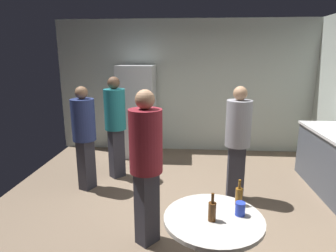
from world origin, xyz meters
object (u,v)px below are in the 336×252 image
(plastic_cup_blue, at_px, (240,209))
(person_in_maroon_shirt, at_px, (146,157))
(refrigerator, at_px, (137,111))
(person_in_gray_shirt, at_px, (238,136))
(beer_bottle_brown, at_px, (212,211))
(person_in_navy_shirt, at_px, (84,131))
(foreground_table, at_px, (213,229))
(person_in_teal_shirt, at_px, (115,120))
(beer_bottle_amber, at_px, (239,196))

(plastic_cup_blue, xyz_separation_m, person_in_maroon_shirt, (-0.85, 0.63, 0.19))
(refrigerator, bearing_deg, person_in_gray_shirt, -46.22)
(beer_bottle_brown, relative_size, person_in_navy_shirt, 0.15)
(beer_bottle_brown, distance_m, plastic_cup_blue, 0.25)
(foreground_table, bearing_deg, person_in_gray_shirt, 75.46)
(plastic_cup_blue, relative_size, person_in_maroon_shirt, 0.07)
(beer_bottle_brown, relative_size, person_in_teal_shirt, 0.14)
(beer_bottle_brown, relative_size, person_in_gray_shirt, 0.14)
(beer_bottle_amber, relative_size, person_in_gray_shirt, 0.14)
(refrigerator, xyz_separation_m, person_in_gray_shirt, (1.70, -1.78, 0.03))
(person_in_maroon_shirt, xyz_separation_m, person_in_teal_shirt, (-0.76, 1.71, -0.00))
(refrigerator, xyz_separation_m, person_in_teal_shirt, (-0.15, -1.13, 0.08))
(person_in_navy_shirt, bearing_deg, refrigerator, 96.27)
(refrigerator, relative_size, beer_bottle_brown, 7.83)
(beer_bottle_brown, bearing_deg, person_in_maroon_shirt, 130.63)
(beer_bottle_brown, height_order, person_in_navy_shirt, person_in_navy_shirt)
(beer_bottle_amber, bearing_deg, plastic_cup_blue, -95.26)
(beer_bottle_amber, relative_size, person_in_navy_shirt, 0.15)
(refrigerator, bearing_deg, foreground_table, -70.44)
(beer_bottle_amber, bearing_deg, beer_bottle_brown, -133.02)
(beer_bottle_brown, bearing_deg, person_in_teal_shirt, 119.54)
(refrigerator, height_order, foreground_table, refrigerator)
(person_in_navy_shirt, relative_size, person_in_maroon_shirt, 0.94)
(plastic_cup_blue, bearing_deg, person_in_navy_shirt, 136.41)
(person_in_maroon_shirt, bearing_deg, plastic_cup_blue, 2.78)
(beer_bottle_brown, distance_m, person_in_teal_shirt, 2.81)
(person_in_navy_shirt, bearing_deg, plastic_cup_blue, -20.22)
(foreground_table, height_order, person_in_teal_shirt, person_in_teal_shirt)
(foreground_table, relative_size, beer_bottle_amber, 3.48)
(beer_bottle_brown, xyz_separation_m, plastic_cup_blue, (0.23, 0.10, -0.03))
(foreground_table, height_order, person_in_maroon_shirt, person_in_maroon_shirt)
(beer_bottle_brown, bearing_deg, beer_bottle_amber, 46.98)
(beer_bottle_brown, distance_m, person_in_gray_shirt, 1.86)
(beer_bottle_brown, xyz_separation_m, person_in_gray_shirt, (0.47, 1.79, 0.11))
(beer_bottle_amber, distance_m, person_in_maroon_shirt, 1.00)
(beer_bottle_brown, height_order, person_in_teal_shirt, person_in_teal_shirt)
(beer_bottle_amber, height_order, person_in_gray_shirt, person_in_gray_shirt)
(refrigerator, height_order, person_in_navy_shirt, refrigerator)
(refrigerator, bearing_deg, person_in_maroon_shirt, -77.90)
(foreground_table, relative_size, person_in_navy_shirt, 0.51)
(person_in_gray_shirt, bearing_deg, refrigerator, -135.61)
(plastic_cup_blue, xyz_separation_m, person_in_teal_shirt, (-1.61, 2.34, 0.19))
(refrigerator, height_order, person_in_maroon_shirt, refrigerator)
(beer_bottle_amber, height_order, person_in_teal_shirt, person_in_teal_shirt)
(foreground_table, bearing_deg, person_in_navy_shirt, 132.38)
(beer_bottle_amber, height_order, person_in_maroon_shirt, person_in_maroon_shirt)
(refrigerator, distance_m, beer_bottle_brown, 3.78)
(beer_bottle_amber, bearing_deg, foreground_table, -136.49)
(person_in_maroon_shirt, bearing_deg, person_in_gray_shirt, 83.44)
(foreground_table, xyz_separation_m, person_in_navy_shirt, (-1.75, 1.91, 0.28))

